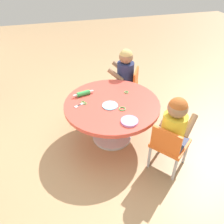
# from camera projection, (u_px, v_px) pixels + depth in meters

# --- Properties ---
(ground_plane) EXTENTS (10.00, 10.00, 0.00)m
(ground_plane) POSITION_uv_depth(u_px,v_px,m) (112.00, 137.00, 2.57)
(ground_plane) COLOR tan
(craft_table) EXTENTS (0.98, 0.98, 0.48)m
(craft_table) POSITION_uv_depth(u_px,v_px,m) (112.00, 111.00, 2.34)
(craft_table) COLOR silver
(craft_table) RESTS_ON ground
(child_chair_left) EXTENTS (0.42, 0.42, 0.54)m
(child_chair_left) POSITION_uv_depth(u_px,v_px,m) (169.00, 144.00, 2.04)
(child_chair_left) COLOR #B7B7BC
(child_chair_left) RESTS_ON ground
(seated_child_left) EXTENTS (0.43, 0.44, 0.51)m
(seated_child_left) POSITION_uv_depth(u_px,v_px,m) (175.00, 123.00, 1.93)
(seated_child_left) COLOR #3F4772
(seated_child_left) RESTS_ON ground
(child_chair_right) EXTENTS (0.41, 0.41, 0.54)m
(child_chair_right) POSITION_uv_depth(u_px,v_px,m) (128.00, 86.00, 2.90)
(child_chair_right) COLOR #B7B7BC
(child_chair_right) RESTS_ON ground
(seated_child_right) EXTENTS (0.40, 0.43, 0.51)m
(seated_child_right) POSITION_uv_depth(u_px,v_px,m) (125.00, 69.00, 2.77)
(seated_child_right) COLOR #3F4772
(seated_child_right) RESTS_ON ground
(rolling_pin) EXTENTS (0.08, 0.23, 0.05)m
(rolling_pin) POSITION_uv_depth(u_px,v_px,m) (83.00, 93.00, 2.38)
(rolling_pin) COLOR green
(rolling_pin) RESTS_ON craft_table
(craft_scissors) EXTENTS (0.11, 0.14, 0.01)m
(craft_scissors) POSITION_uv_depth(u_px,v_px,m) (82.00, 104.00, 2.26)
(craft_scissors) COLOR silver
(craft_scissors) RESTS_ON craft_table
(playdough_blob_0) EXTENTS (0.16, 0.16, 0.02)m
(playdough_blob_0) POSITION_uv_depth(u_px,v_px,m) (129.00, 121.00, 2.02)
(playdough_blob_0) COLOR #CC99E5
(playdough_blob_0) RESTS_ON craft_table
(playdough_blob_1) EXTENTS (0.16, 0.16, 0.01)m
(playdough_blob_1) POSITION_uv_depth(u_px,v_px,m) (110.00, 105.00, 2.23)
(playdough_blob_1) COLOR #8CCCF2
(playdough_blob_1) RESTS_ON craft_table
(cookie_cutter_0) EXTENTS (0.05, 0.05, 0.01)m
(cookie_cutter_0) POSITION_uv_depth(u_px,v_px,m) (126.00, 92.00, 2.43)
(cookie_cutter_0) COLOR #4CB259
(cookie_cutter_0) RESTS_ON craft_table
(cookie_cutter_1) EXTENTS (0.07, 0.07, 0.01)m
(cookie_cutter_1) POSITION_uv_depth(u_px,v_px,m) (122.00, 109.00, 2.19)
(cookie_cutter_1) COLOR #4CB259
(cookie_cutter_1) RESTS_ON craft_table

